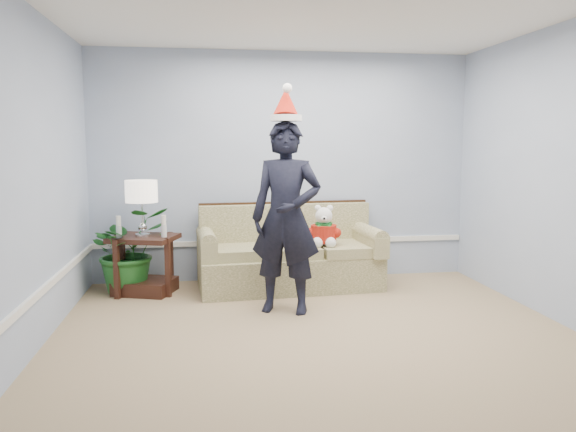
% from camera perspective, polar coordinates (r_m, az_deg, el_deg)
% --- Properties ---
extents(room_shell, '(4.54, 5.04, 2.74)m').
position_cam_1_polar(room_shell, '(4.25, 4.13, 3.66)').
color(room_shell, tan).
rests_on(room_shell, ground).
extents(wainscot_trim, '(4.49, 4.99, 0.06)m').
position_cam_1_polar(wainscot_trim, '(5.45, -10.93, -5.22)').
color(wainscot_trim, white).
rests_on(wainscot_trim, room_shell).
extents(sofa, '(2.07, 1.00, 0.94)m').
position_cam_1_polar(sofa, '(6.41, 0.05, -4.25)').
color(sofa, brown).
rests_on(sofa, room_shell).
extents(side_table, '(0.80, 0.73, 0.63)m').
position_cam_1_polar(side_table, '(6.35, -14.34, -5.41)').
color(side_table, '#391D15').
rests_on(side_table, room_shell).
extents(table_lamp, '(0.34, 0.34, 0.60)m').
position_cam_1_polar(table_lamp, '(6.17, -14.67, 2.20)').
color(table_lamp, silver).
rests_on(table_lamp, side_table).
extents(candle_pair, '(0.53, 0.06, 0.24)m').
position_cam_1_polar(candle_pair, '(6.16, -14.67, -1.12)').
color(candle_pair, silver).
rests_on(candle_pair, side_table).
extents(houseplant, '(1.11, 1.07, 0.95)m').
position_cam_1_polar(houseplant, '(6.39, -15.92, -3.30)').
color(houseplant, '#1C5A20').
rests_on(houseplant, room_shell).
extents(man, '(0.78, 0.64, 1.84)m').
position_cam_1_polar(man, '(5.36, -0.19, -0.17)').
color(man, black).
rests_on(man, room_shell).
extents(santa_hat, '(0.35, 0.38, 0.35)m').
position_cam_1_polar(santa_hat, '(5.35, -0.22, 11.20)').
color(santa_hat, white).
rests_on(santa_hat, man).
extents(teddy_bear, '(0.33, 0.35, 0.46)m').
position_cam_1_polar(teddy_bear, '(6.24, 3.66, -1.52)').
color(teddy_bear, white).
rests_on(teddy_bear, sofa).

